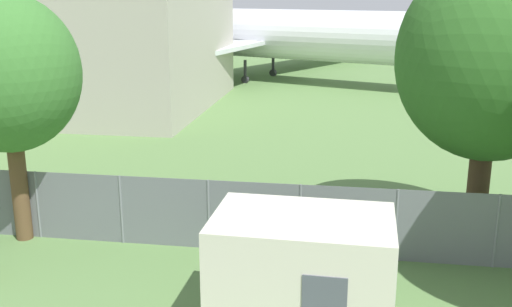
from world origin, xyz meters
The scene contains 5 objects.
perimeter_fence centered at (0.00, 9.81, 1.01)m, with size 56.07×0.07×2.02m.
airplane centered at (-2.25, 42.53, 3.67)m, with size 45.78×38.14×11.39m.
portable_cabin centered at (2.91, 5.93, 1.30)m, with size 3.73×2.53×2.61m.
tree_near_hangar centered at (-5.51, 9.67, 4.81)m, with size 3.96×3.96×7.02m.
tree_behind_benches centered at (7.49, 11.76, 5.22)m, with size 5.14×5.14×8.08m.
Camera 1 is at (3.73, -5.37, 7.00)m, focal length 42.00 mm.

